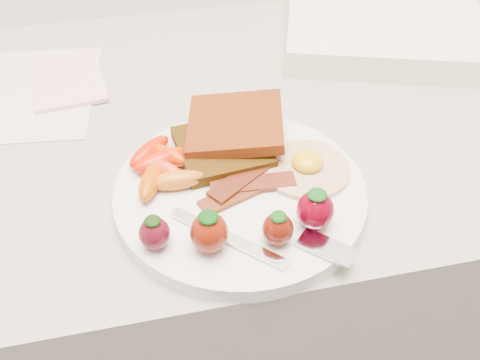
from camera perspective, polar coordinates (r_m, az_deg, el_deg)
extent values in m
cube|color=gray|center=(1.04, -1.78, -13.16)|extent=(2.00, 0.60, 0.90)
cylinder|color=white|center=(0.58, 0.00, -1.38)|extent=(0.27, 0.27, 0.02)
cube|color=black|center=(0.61, -1.90, 3.42)|extent=(0.11, 0.11, 0.01)
cube|color=#4E1B08|center=(0.62, -0.50, 6.04)|extent=(0.13, 0.13, 0.03)
cylinder|color=beige|center=(0.59, 7.07, 1.20)|extent=(0.10, 0.10, 0.01)
ellipsoid|color=#F3B20D|center=(0.59, 7.23, 1.96)|extent=(0.04, 0.04, 0.02)
cube|color=#3F110B|center=(0.56, -0.01, -1.34)|extent=(0.09, 0.05, 0.00)
cube|color=#390B08|center=(0.57, 1.39, -0.41)|extent=(0.09, 0.03, 0.00)
cube|color=#3D100B|center=(0.57, 0.39, 0.29)|extent=(0.09, 0.07, 0.00)
ellipsoid|color=red|center=(0.59, -8.45, 2.10)|extent=(0.07, 0.04, 0.02)
ellipsoid|color=red|center=(0.58, -8.23, 1.17)|extent=(0.05, 0.05, 0.02)
ellipsoid|color=#B94900|center=(0.57, -9.47, -0.05)|extent=(0.04, 0.07, 0.02)
ellipsoid|color=#DC3800|center=(0.60, -7.67, 2.61)|extent=(0.05, 0.05, 0.02)
ellipsoid|color=red|center=(0.61, -9.65, 3.03)|extent=(0.06, 0.06, 0.02)
ellipsoid|color=#CC6015|center=(0.57, -6.75, -0.02)|extent=(0.06, 0.02, 0.02)
ellipsoid|color=#4E0916|center=(0.51, -9.10, -5.65)|extent=(0.03, 0.03, 0.03)
ellipsoid|color=black|center=(0.50, -9.32, -4.34)|extent=(0.02, 0.02, 0.01)
ellipsoid|color=#6B1506|center=(0.50, -3.32, -5.63)|extent=(0.04, 0.04, 0.04)
ellipsoid|color=#053B09|center=(0.48, -3.42, -3.99)|extent=(0.02, 0.02, 0.01)
ellipsoid|color=#540F06|center=(0.51, 4.05, -5.25)|extent=(0.03, 0.03, 0.03)
ellipsoid|color=#104A0D|center=(0.50, 4.15, -3.92)|extent=(0.02, 0.02, 0.01)
ellipsoid|color=#600010|center=(0.52, 8.02, -3.22)|extent=(0.04, 0.04, 0.04)
ellipsoid|color=#0F4311|center=(0.51, 8.25, -1.57)|extent=(0.02, 0.02, 0.01)
cube|color=white|center=(0.52, -1.34, -6.11)|extent=(0.10, 0.10, 0.00)
cube|color=silver|center=(0.52, 9.20, -7.11)|extent=(0.06, 0.06, 0.00)
cube|color=silver|center=(0.80, -21.29, 8.73)|extent=(0.19, 0.24, 0.00)
cube|color=#FCBACC|center=(0.80, -17.89, 10.20)|extent=(0.11, 0.15, 0.01)
cube|color=white|center=(0.89, 15.25, 15.17)|extent=(0.36, 0.32, 0.04)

